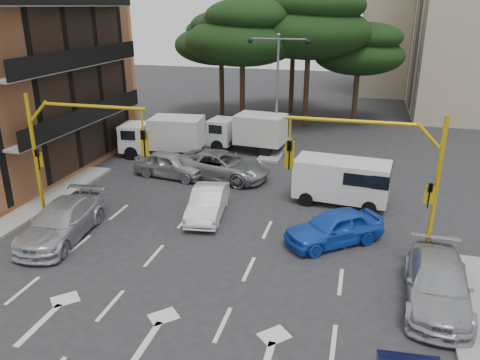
{
  "coord_description": "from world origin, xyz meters",
  "views": [
    {
      "loc": [
        5.72,
        -15.34,
        9.58
      ],
      "look_at": [
        0.23,
        5.31,
        1.6
      ],
      "focal_mm": 35.0,
      "sensor_mm": 36.0,
      "label": 1
    }
  ],
  "objects_px": {
    "car_silver_cross_b": "(171,164)",
    "van_white": "(341,182)",
    "car_silver_parked": "(437,284)",
    "box_truck_a": "(163,137)",
    "signal_mast_right": "(387,169)",
    "signal_mast_left": "(67,143)",
    "street_lamp_center": "(278,72)",
    "car_blue_compact": "(334,227)",
    "car_silver_cross_a": "(222,165)",
    "box_truck_b": "(247,133)",
    "car_silver_wagon": "(62,221)",
    "car_white_hatch": "(208,203)"
  },
  "relations": [
    {
      "from": "car_silver_wagon",
      "to": "car_silver_parked",
      "type": "height_order",
      "value": "car_silver_wagon"
    },
    {
      "from": "car_white_hatch",
      "to": "car_blue_compact",
      "type": "relative_size",
      "value": 0.98
    },
    {
      "from": "signal_mast_right",
      "to": "car_silver_cross_a",
      "type": "relative_size",
      "value": 1.05
    },
    {
      "from": "car_silver_parked",
      "to": "car_silver_cross_b",
      "type": "bearing_deg",
      "value": 148.71
    },
    {
      "from": "signal_mast_right",
      "to": "signal_mast_left",
      "type": "bearing_deg",
      "value": 180.0
    },
    {
      "from": "car_silver_wagon",
      "to": "box_truck_a",
      "type": "distance_m",
      "value": 12.09
    },
    {
      "from": "car_silver_parked",
      "to": "box_truck_b",
      "type": "xyz_separation_m",
      "value": [
        -10.59,
        15.68,
        0.59
      ]
    },
    {
      "from": "street_lamp_center",
      "to": "box_truck_a",
      "type": "relative_size",
      "value": 1.4
    },
    {
      "from": "car_silver_parked",
      "to": "box_truck_a",
      "type": "bearing_deg",
      "value": 143.79
    },
    {
      "from": "car_silver_parked",
      "to": "car_blue_compact",
      "type": "bearing_deg",
      "value": 140.26
    },
    {
      "from": "signal_mast_right",
      "to": "van_white",
      "type": "height_order",
      "value": "signal_mast_right"
    },
    {
      "from": "signal_mast_left",
      "to": "car_white_hatch",
      "type": "distance_m",
      "value": 6.92
    },
    {
      "from": "signal_mast_left",
      "to": "car_silver_parked",
      "type": "distance_m",
      "value": 16.01
    },
    {
      "from": "street_lamp_center",
      "to": "car_white_hatch",
      "type": "height_order",
      "value": "street_lamp_center"
    },
    {
      "from": "car_white_hatch",
      "to": "car_blue_compact",
      "type": "xyz_separation_m",
      "value": [
        6.08,
        -1.24,
        0.04
      ]
    },
    {
      "from": "car_silver_wagon",
      "to": "signal_mast_right",
      "type": "bearing_deg",
      "value": 0.68
    },
    {
      "from": "car_silver_cross_b",
      "to": "box_truck_a",
      "type": "bearing_deg",
      "value": 38.41
    },
    {
      "from": "car_white_hatch",
      "to": "car_silver_cross_a",
      "type": "relative_size",
      "value": 0.75
    },
    {
      "from": "signal_mast_left",
      "to": "car_silver_wagon",
      "type": "xyz_separation_m",
      "value": [
        0.28,
        -1.52,
        -3.11
      ]
    },
    {
      "from": "car_white_hatch",
      "to": "box_truck_b",
      "type": "relative_size",
      "value": 0.79
    },
    {
      "from": "signal_mast_right",
      "to": "car_silver_wagon",
      "type": "height_order",
      "value": "signal_mast_right"
    },
    {
      "from": "car_silver_cross_b",
      "to": "van_white",
      "type": "relative_size",
      "value": 0.95
    },
    {
      "from": "car_white_hatch",
      "to": "signal_mast_left",
      "type": "bearing_deg",
      "value": -166.13
    },
    {
      "from": "signal_mast_left",
      "to": "car_silver_cross_a",
      "type": "bearing_deg",
      "value": 57.39
    },
    {
      "from": "signal_mast_right",
      "to": "car_silver_wagon",
      "type": "xyz_separation_m",
      "value": [
        -13.33,
        -1.52,
        -3.11
      ]
    },
    {
      "from": "signal_mast_left",
      "to": "street_lamp_center",
      "type": "xyz_separation_m",
      "value": [
        6.8,
        14.01,
        1.54
      ]
    },
    {
      "from": "car_silver_parked",
      "to": "car_silver_cross_a",
      "type": "bearing_deg",
      "value": 140.39
    },
    {
      "from": "car_white_hatch",
      "to": "car_silver_wagon",
      "type": "distance_m",
      "value": 6.62
    },
    {
      "from": "car_blue_compact",
      "to": "signal_mast_left",
      "type": "bearing_deg",
      "value": -123.37
    },
    {
      "from": "street_lamp_center",
      "to": "car_blue_compact",
      "type": "bearing_deg",
      "value": -68.99
    },
    {
      "from": "car_silver_parked",
      "to": "box_truck_a",
      "type": "distance_m",
      "value": 20.42
    },
    {
      "from": "signal_mast_right",
      "to": "car_silver_wagon",
      "type": "bearing_deg",
      "value": -173.48
    },
    {
      "from": "signal_mast_right",
      "to": "box_truck_b",
      "type": "height_order",
      "value": "signal_mast_right"
    },
    {
      "from": "car_silver_cross_b",
      "to": "car_silver_parked",
      "type": "height_order",
      "value": "car_silver_cross_b"
    },
    {
      "from": "street_lamp_center",
      "to": "box_truck_a",
      "type": "xyz_separation_m",
      "value": [
        -7.03,
        -3.47,
        -4.06
      ]
    },
    {
      "from": "signal_mast_right",
      "to": "car_silver_cross_b",
      "type": "height_order",
      "value": "signal_mast_right"
    },
    {
      "from": "street_lamp_center",
      "to": "box_truck_a",
      "type": "height_order",
      "value": "street_lamp_center"
    },
    {
      "from": "car_silver_cross_a",
      "to": "box_truck_a",
      "type": "height_order",
      "value": "box_truck_a"
    },
    {
      "from": "signal_mast_left",
      "to": "car_silver_cross_b",
      "type": "relative_size",
      "value": 1.35
    },
    {
      "from": "street_lamp_center",
      "to": "car_blue_compact",
      "type": "distance_m",
      "value": 14.69
    },
    {
      "from": "car_blue_compact",
      "to": "car_silver_cross_a",
      "type": "height_order",
      "value": "car_silver_cross_a"
    },
    {
      "from": "car_white_hatch",
      "to": "street_lamp_center",
      "type": "bearing_deg",
      "value": 77.18
    },
    {
      "from": "car_silver_wagon",
      "to": "car_silver_cross_a",
      "type": "height_order",
      "value": "car_silver_cross_a"
    },
    {
      "from": "car_blue_compact",
      "to": "car_silver_parked",
      "type": "distance_m",
      "value": 5.07
    },
    {
      "from": "signal_mast_right",
      "to": "signal_mast_left",
      "type": "distance_m",
      "value": 13.61
    },
    {
      "from": "car_silver_cross_b",
      "to": "signal_mast_right",
      "type": "bearing_deg",
      "value": -112.18
    },
    {
      "from": "street_lamp_center",
      "to": "car_silver_wagon",
      "type": "distance_m",
      "value": 17.48
    },
    {
      "from": "car_silver_cross_b",
      "to": "van_white",
      "type": "height_order",
      "value": "van_white"
    },
    {
      "from": "car_silver_cross_a",
      "to": "street_lamp_center",
      "type": "bearing_deg",
      "value": -6.24
    },
    {
      "from": "street_lamp_center",
      "to": "box_truck_b",
      "type": "bearing_deg",
      "value": -157.36
    }
  ]
}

